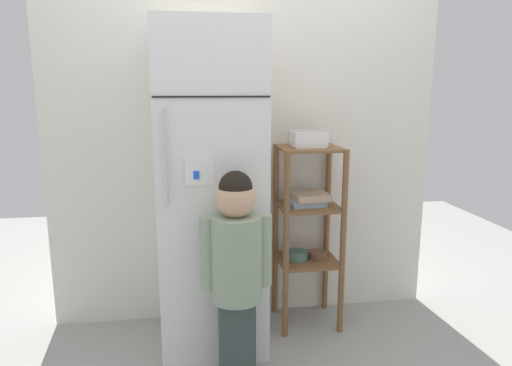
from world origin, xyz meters
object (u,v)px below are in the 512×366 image
Objects in this scene: refrigerator at (211,190)px; fruit_bin at (308,141)px; pantry_shelf_unit at (308,220)px; child_standing at (236,257)px.

refrigerator reaches higher than fruit_bin.
refrigerator is 1.61× the size of pantry_shelf_unit.
pantry_shelf_unit is at bearing 11.10° from refrigerator.
child_standing is 0.89m from fruit_bin.
child_standing is 0.74m from pantry_shelf_unit.
refrigerator reaches higher than pantry_shelf_unit.
refrigerator reaches higher than child_standing.
pantry_shelf_unit is at bearing 46.58° from child_standing.
fruit_bin is at bearing 46.81° from child_standing.
pantry_shelf_unit is 5.66× the size of fruit_bin.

